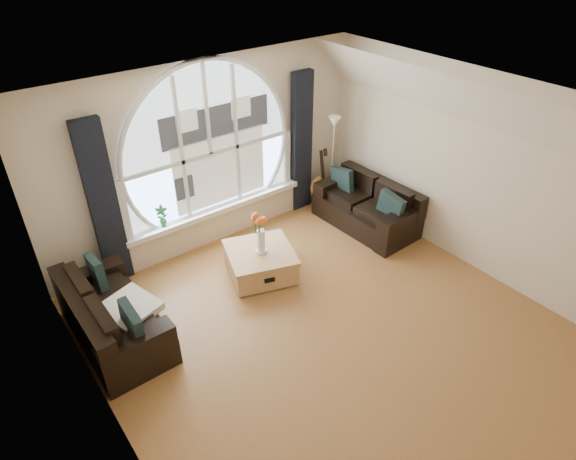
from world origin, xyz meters
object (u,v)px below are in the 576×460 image
Objects in this scene: sofa_right at (366,204)px; potted_plant at (162,216)px; vase_flowers at (261,228)px; floor_lamp at (332,164)px; coffee_chest at (261,261)px; guitar at (320,176)px; sofa_left at (113,312)px.

potted_plant is (-2.90, 1.13, 0.31)m from sofa_right.
floor_lamp is at bearing 22.40° from vase_flowers.
sofa_right reaches higher than coffee_chest.
vase_flowers is 0.44× the size of floor_lamp.
guitar is 2.78m from potted_plant.
coffee_chest is at bearing -53.07° from potted_plant.
vase_flowers is at bearing -65.43° from coffee_chest.
coffee_chest is 1.26× the size of vase_flowers.
floor_lamp is (-0.04, 0.79, 0.40)m from sofa_right.
coffee_chest is at bearing -158.33° from floor_lamp.
sofa_left is 1.56× the size of guitar.
vase_flowers is at bearing -53.66° from potted_plant.
floor_lamp reaches higher than potted_plant.
potted_plant is (-2.86, 0.34, -0.09)m from floor_lamp.
vase_flowers reaches higher than coffee_chest.
sofa_right is 1.03× the size of floor_lamp.
guitar is at bearing -3.05° from potted_plant.
coffee_chest is at bearing 178.60° from sofa_right.
vase_flowers reaches higher than potted_plant.
floor_lamp is 4.93× the size of potted_plant.
sofa_right is at bearing -21.26° from potted_plant.
sofa_left is 1.88× the size of coffee_chest.
coffee_chest is at bearing 95.70° from vase_flowers.
floor_lamp is 0.34m from guitar.
sofa_left is 1.00× the size of sofa_right.
sofa_left is 1.65m from potted_plant.
potted_plant is at bearing 157.04° from sofa_right.
vase_flowers is (2.05, -0.07, 0.38)m from sofa_left.
potted_plant is at bearing 145.79° from coffee_chest.
potted_plant reaches higher than coffee_chest.
coffee_chest is 1.51m from potted_plant.
vase_flowers reaches higher than guitar.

